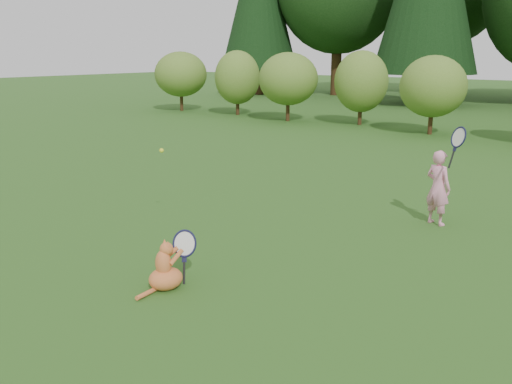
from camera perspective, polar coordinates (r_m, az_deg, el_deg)
The scene contains 5 objects.
ground at distance 7.41m, azimuth -5.02°, elevation -6.22°, with size 100.00×100.00×0.00m, color #1C4A14.
shrub_row at distance 18.76m, azimuth 23.01°, elevation 9.32°, with size 28.00×3.00×2.80m, color #527624, non-canonical shape.
child at distance 8.91m, azimuth 17.81°, elevation 0.58°, with size 0.69×0.49×1.68m.
cat at distance 6.35m, azimuth -8.98°, elevation -7.09°, with size 0.51×0.85×0.74m.
tennis_ball at distance 8.52m, azimuth -9.42°, elevation 4.12°, with size 0.06×0.06×0.06m.
Camera 1 is at (4.71, -5.12, 2.54)m, focal length 40.00 mm.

